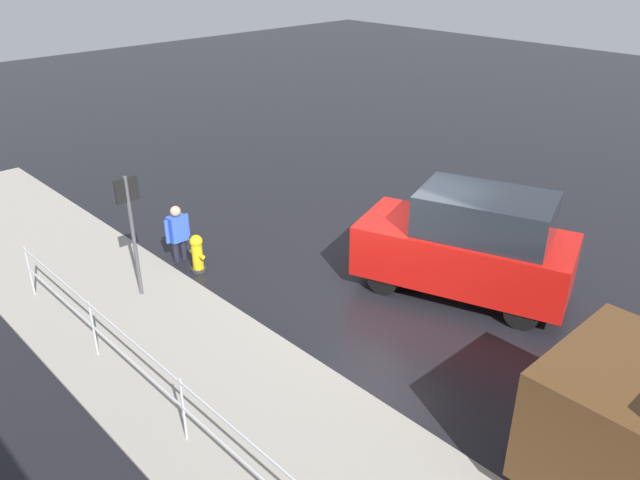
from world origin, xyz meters
TOP-DOWN VIEW (x-y plane):
  - ground_plane at (0.00, 0.00)m, footprint 60.00×60.00m
  - kerb_strip at (0.00, 4.20)m, footprint 24.00×3.20m
  - moving_hatchback at (-1.09, -0.93)m, footprint 4.24×2.88m
  - fire_hydrant at (3.14, 2.27)m, footprint 0.42×0.31m
  - pedestrian at (3.83, 2.27)m, footprint 0.24×0.57m
  - metal_railing at (-0.75, 5.07)m, footprint 10.48×0.04m
  - sign_post at (3.09, 3.59)m, footprint 0.07×0.44m

SIDE VIEW (x-z plane):
  - ground_plane at x=0.00m, z-range 0.00..0.00m
  - kerb_strip at x=0.00m, z-range 0.00..0.04m
  - fire_hydrant at x=3.14m, z-range 0.00..0.80m
  - pedestrian at x=3.83m, z-range 0.07..1.29m
  - metal_railing at x=-0.75m, z-range 0.21..1.26m
  - moving_hatchback at x=-1.09m, z-range 0.00..2.06m
  - sign_post at x=3.09m, z-range 0.38..2.78m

